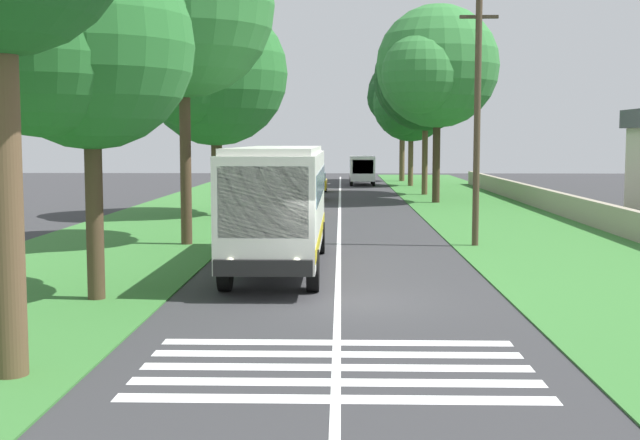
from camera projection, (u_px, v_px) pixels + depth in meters
name	position (u px, v px, depth m)	size (l,w,h in m)	color
ground	(338.00, 303.00, 20.35)	(160.00, 160.00, 0.00)	#333335
grass_verge_left	(145.00, 233.00, 35.48)	(120.00, 8.00, 0.04)	#387533
grass_verge_right	(535.00, 234.00, 35.07)	(120.00, 8.00, 0.04)	#387533
centre_line	(339.00, 234.00, 35.28)	(110.00, 0.16, 0.01)	silver
coach_bus	(280.00, 199.00, 25.68)	(11.16, 2.62, 3.73)	silver
zebra_crossing	(336.00, 367.00, 14.60)	(4.05, 6.80, 0.01)	silver
trailing_car_0	(306.00, 200.00, 45.86)	(4.30, 1.78, 1.43)	#B7A893
trailing_car_1	(311.00, 190.00, 55.37)	(4.30, 1.78, 1.43)	gold
trailing_car_2	(315.00, 183.00, 64.96)	(4.30, 1.78, 1.43)	gold
trailing_minibus_0	(362.00, 167.00, 73.98)	(6.00, 2.14, 2.53)	silver
roadside_tree_left_0	(82.00, 52.00, 20.11)	(6.20, 5.10, 8.67)	#4C3826
roadside_tree_left_2	(179.00, 12.00, 30.97)	(8.45, 6.74, 12.18)	#4C3826
roadside_tree_left_3	(214.00, 78.00, 43.16)	(8.87, 7.36, 10.95)	#4C3826
roadside_tree_right_0	(409.00, 105.00, 71.19)	(7.83, 6.53, 10.30)	brown
roadside_tree_right_1	(423.00, 82.00, 59.80)	(8.94, 7.40, 11.93)	brown
roadside_tree_right_2	(400.00, 95.00, 79.47)	(8.16, 6.71, 11.61)	brown
roadside_tree_right_3	(434.00, 71.00, 52.19)	(9.42, 7.59, 12.24)	#3D2D1E
utility_pole	(477.00, 120.00, 30.80)	(0.24, 1.40, 8.95)	#473828
roadside_wall	(583.00, 210.00, 39.91)	(70.00, 0.40, 1.15)	#9E937F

